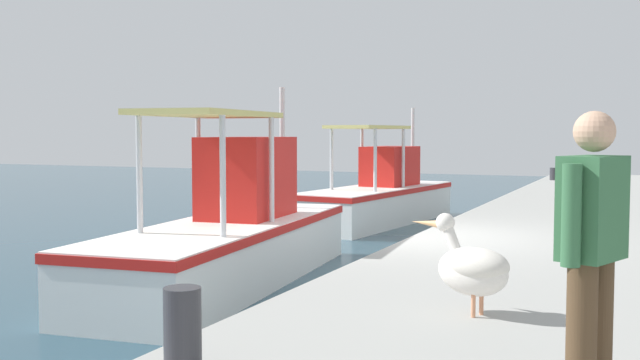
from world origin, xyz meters
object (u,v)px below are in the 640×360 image
at_px(fisherman_standing, 592,247).
at_px(mooring_bollard_third, 554,174).
at_px(mooring_bollard_second, 183,330).
at_px(fishing_boat_third, 379,197).
at_px(pelican, 473,267).
at_px(fishing_boat_second, 230,235).

bearing_deg(fisherman_standing, mooring_bollard_third, 6.69).
distance_m(fisherman_standing, mooring_bollard_second, 2.47).
xyz_separation_m(fishing_boat_third, pelican, (-11.68, -4.88, 0.52)).
height_order(pelican, fisherman_standing, fisherman_standing).
bearing_deg(fishing_boat_third, mooring_bollard_second, -165.67).
relative_size(fishing_boat_third, mooring_bollard_third, 15.59).
bearing_deg(pelican, mooring_bollard_third, 4.20).
relative_size(fishing_boat_second, mooring_bollard_second, 12.19).
bearing_deg(mooring_bollard_second, fishing_boat_third, 14.33).
bearing_deg(mooring_bollard_second, fisherman_standing, -80.00).
xyz_separation_m(fisherman_standing, mooring_bollard_third, (20.04, 2.35, -0.68)).
height_order(fishing_boat_second, pelican, fishing_boat_second).
xyz_separation_m(fishing_boat_second, pelican, (-3.70, -4.50, 0.46)).
height_order(pelican, mooring_bollard_second, pelican).
height_order(fishing_boat_third, mooring_bollard_third, fishing_boat_third).
bearing_deg(fisherman_standing, fishing_boat_second, 45.27).
bearing_deg(mooring_bollard_third, fishing_boat_second, 167.80).
xyz_separation_m(fishing_boat_third, fisherman_standing, (-13.44, -5.89, 1.00)).
relative_size(fishing_boat_second, fisherman_standing, 4.06).
height_order(pelican, mooring_bollard_third, pelican).
bearing_deg(fishing_boat_second, fisherman_standing, -134.73).
height_order(fishing_boat_third, mooring_bollard_second, fishing_boat_third).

